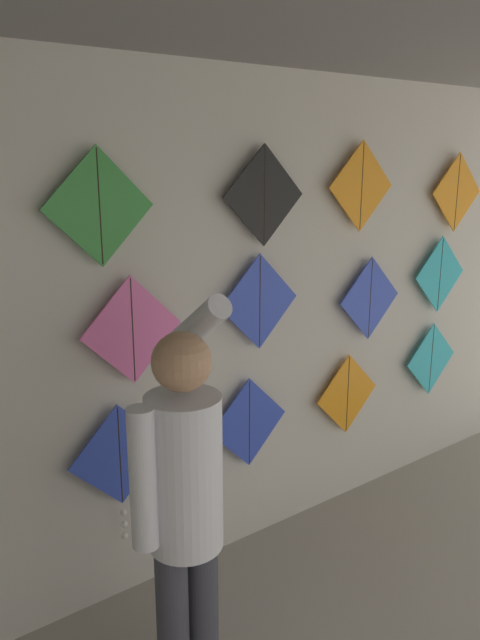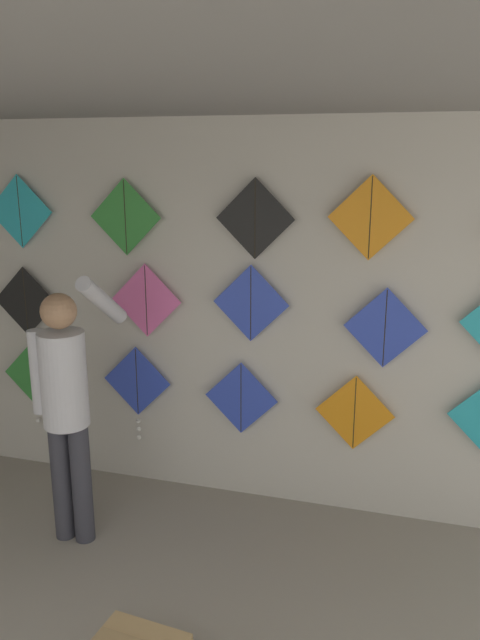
# 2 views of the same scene
# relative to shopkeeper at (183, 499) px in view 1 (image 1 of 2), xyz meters

# --- Properties ---
(back_panel) EXTENTS (5.93, 0.06, 2.80)m
(back_panel) POSITION_rel_shopkeeper_xyz_m (0.99, 0.90, 0.37)
(back_panel) COLOR beige
(back_panel) RESTS_ON ground
(shopkeeper) EXTENTS (0.46, 0.64, 1.83)m
(shopkeeper) POSITION_rel_shopkeeper_xyz_m (0.00, 0.00, 0.00)
(shopkeeper) COLOR #383842
(shopkeeper) RESTS_ON ground
(kite_1) EXTENTS (0.55, 0.04, 0.76)m
(kite_1) POSITION_rel_shopkeeper_xyz_m (0.11, 0.81, -0.21)
(kite_1) COLOR blue
(kite_2) EXTENTS (0.55, 0.01, 0.55)m
(kite_2) POSITION_rel_shopkeeper_xyz_m (0.95, 0.81, -0.22)
(kite_2) COLOR blue
(kite_3) EXTENTS (0.55, 0.01, 0.55)m
(kite_3) POSITION_rel_shopkeeper_xyz_m (1.78, 0.81, -0.24)
(kite_3) COLOR orange
(kite_4) EXTENTS (0.55, 0.01, 0.55)m
(kite_4) POSITION_rel_shopkeeper_xyz_m (2.67, 0.81, -0.17)
(kite_4) COLOR #28B2C6
(kite_6) EXTENTS (0.55, 0.01, 0.55)m
(kite_6) POSITION_rel_shopkeeper_xyz_m (0.22, 0.81, 0.47)
(kite_6) COLOR pink
(kite_7) EXTENTS (0.55, 0.01, 0.55)m
(kite_7) POSITION_rel_shopkeeper_xyz_m (1.02, 0.81, 0.50)
(kite_7) COLOR blue
(kite_8) EXTENTS (0.55, 0.01, 0.55)m
(kite_8) POSITION_rel_shopkeeper_xyz_m (1.95, 0.81, 0.39)
(kite_8) COLOR blue
(kite_9) EXTENTS (0.55, 0.01, 0.55)m
(kite_9) POSITION_rel_shopkeeper_xyz_m (2.69, 0.81, 0.47)
(kite_9) COLOR #28B2C6
(kite_11) EXTENTS (0.55, 0.01, 0.55)m
(kite_11) POSITION_rel_shopkeeper_xyz_m (0.08, 0.81, 1.08)
(kite_11) COLOR #338C38
(kite_12) EXTENTS (0.55, 0.01, 0.55)m
(kite_12) POSITION_rel_shopkeeper_xyz_m (1.05, 0.81, 1.09)
(kite_12) COLOR black
(kite_13) EXTENTS (0.55, 0.01, 0.55)m
(kite_13) POSITION_rel_shopkeeper_xyz_m (1.81, 0.81, 1.12)
(kite_13) COLOR orange
(kite_14) EXTENTS (0.55, 0.01, 0.55)m
(kite_14) POSITION_rel_shopkeeper_xyz_m (2.81, 0.81, 1.05)
(kite_14) COLOR orange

